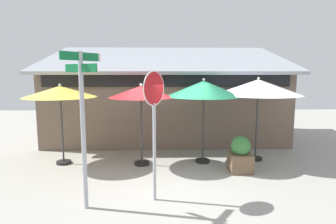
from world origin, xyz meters
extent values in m
cube|color=#9E9B93|center=(0.00, 0.00, -0.05)|extent=(28.00, 28.00, 0.10)
cube|color=#705B4C|center=(0.01, 4.92, 1.42)|extent=(9.17, 4.24, 2.84)
cube|color=#999EA8|center=(0.01, 4.77, 3.34)|extent=(9.67, 4.83, 1.31)
cube|color=black|center=(0.01, 2.75, 2.49)|extent=(8.57, 0.16, 0.44)
cylinder|color=#A8AAB2|center=(-1.75, -1.57, 1.58)|extent=(0.09, 0.09, 3.16)
cube|color=#116B38|center=(-1.75, -1.57, 3.06)|extent=(0.55, 0.74, 0.16)
cube|color=#116B38|center=(-1.75, -1.57, 2.84)|extent=(0.74, 0.55, 0.16)
cube|color=white|center=(-1.47, -1.18, 3.06)|extent=(0.06, 0.07, 0.16)
cylinder|color=#A8AAB2|center=(-0.35, -1.23, 1.06)|extent=(0.07, 0.07, 2.12)
cylinder|color=white|center=(-0.35, -1.23, 2.43)|extent=(0.42, 0.61, 0.73)
cylinder|color=red|center=(-0.35, -1.23, 2.43)|extent=(0.40, 0.58, 0.68)
cylinder|color=black|center=(-3.18, 1.34, 0.04)|extent=(0.44, 0.44, 0.08)
cylinder|color=#333335|center=(-3.18, 1.34, 1.04)|extent=(0.05, 0.05, 2.09)
cone|color=#EAD14C|center=(-3.18, 1.34, 2.20)|extent=(2.13, 2.13, 0.33)
sphere|color=silver|center=(-3.18, 1.34, 2.40)|extent=(0.08, 0.08, 0.08)
cylinder|color=black|center=(-0.79, 1.17, 0.04)|extent=(0.44, 0.44, 0.08)
cylinder|color=#333335|center=(-0.79, 1.17, 1.04)|extent=(0.05, 0.05, 2.09)
cone|color=#B21E23|center=(-0.79, 1.17, 2.21)|extent=(1.90, 1.90, 0.34)
sphere|color=silver|center=(-0.79, 1.17, 2.41)|extent=(0.08, 0.08, 0.08)
cylinder|color=black|center=(1.08, 1.37, 0.04)|extent=(0.44, 0.44, 0.08)
cylinder|color=#333335|center=(1.08, 1.37, 1.05)|extent=(0.05, 0.05, 2.10)
cone|color=#1E724C|center=(1.08, 1.37, 2.28)|extent=(2.28, 2.28, 0.47)
sphere|color=silver|center=(1.08, 1.37, 2.55)|extent=(0.08, 0.08, 0.08)
cylinder|color=black|center=(2.80, 1.56, 0.04)|extent=(0.44, 0.44, 0.08)
cylinder|color=#333335|center=(2.80, 1.56, 1.06)|extent=(0.05, 0.05, 2.13)
cone|color=white|center=(2.80, 1.56, 2.32)|extent=(2.62, 2.62, 0.48)
sphere|color=silver|center=(2.80, 1.56, 2.58)|extent=(0.08, 0.08, 0.08)
cube|color=brown|center=(2.00, 0.48, 0.26)|extent=(0.61, 0.61, 0.52)
sphere|color=#387538|center=(2.00, 0.48, 0.74)|extent=(0.55, 0.55, 0.55)
camera|label=1|loc=(-0.22, -7.07, 2.74)|focal=30.14mm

